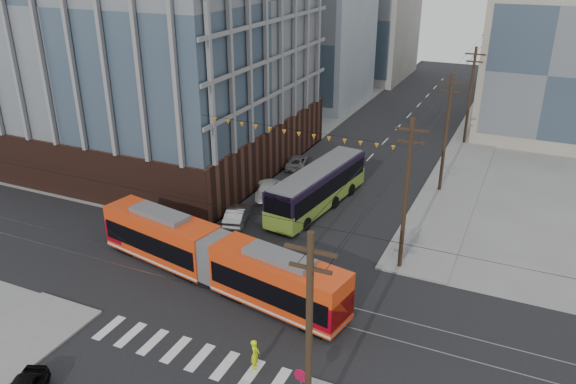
# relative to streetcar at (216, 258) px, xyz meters

# --- Properties ---
(ground) EXTENTS (160.00, 160.00, 0.00)m
(ground) POSITION_rel_streetcar_xyz_m (2.28, -4.00, -1.88)
(ground) COLOR slate
(office_building) EXTENTS (30.00, 25.00, 28.60)m
(office_building) POSITION_rel_streetcar_xyz_m (-19.72, 19.00, 12.42)
(office_building) COLOR #381E16
(office_building) RESTS_ON ground
(bg_bldg_nw_near) EXTENTS (18.00, 16.00, 18.00)m
(bg_bldg_nw_near) POSITION_rel_streetcar_xyz_m (-14.72, 48.00, 7.12)
(bg_bldg_nw_near) COLOR #8C99A5
(bg_bldg_nw_near) RESTS_ON ground
(bg_bldg_ne_near) EXTENTS (14.00, 14.00, 16.00)m
(bg_bldg_ne_near) POSITION_rel_streetcar_xyz_m (18.28, 44.00, 6.12)
(bg_bldg_ne_near) COLOR gray
(bg_bldg_ne_near) RESTS_ON ground
(bg_bldg_nw_far) EXTENTS (16.00, 18.00, 20.00)m
(bg_bldg_nw_far) POSITION_rel_streetcar_xyz_m (-11.72, 68.00, 8.12)
(bg_bldg_nw_far) COLOR gray
(bg_bldg_nw_far) RESTS_ON ground
(bg_bldg_ne_far) EXTENTS (16.00, 16.00, 14.00)m
(bg_bldg_ne_far) POSITION_rel_streetcar_xyz_m (20.28, 64.00, 5.12)
(bg_bldg_ne_far) COLOR #8C99A5
(bg_bldg_ne_far) RESTS_ON ground
(utility_pole_near) EXTENTS (0.30, 0.30, 11.00)m
(utility_pole_near) POSITION_rel_streetcar_xyz_m (10.78, -10.00, 3.62)
(utility_pole_near) COLOR black
(utility_pole_near) RESTS_ON ground
(utility_pole_far) EXTENTS (0.30, 0.30, 11.00)m
(utility_pole_far) POSITION_rel_streetcar_xyz_m (10.78, 52.00, 3.62)
(utility_pole_far) COLOR black
(utility_pole_far) RESTS_ON ground
(streetcar) EXTENTS (19.67, 6.31, 3.76)m
(streetcar) POSITION_rel_streetcar_xyz_m (0.00, 0.00, 0.00)
(streetcar) COLOR red
(streetcar) RESTS_ON ground
(city_bus) EXTENTS (4.45, 13.25, 3.68)m
(city_bus) POSITION_rel_streetcar_xyz_m (1.73, 14.04, -0.04)
(city_bus) COLOR black
(city_bus) RESTS_ON ground
(parked_car_silver) EXTENTS (2.60, 4.56, 1.42)m
(parked_car_silver) POSITION_rel_streetcar_xyz_m (-3.14, 8.42, -1.17)
(parked_car_silver) COLOR #989898
(parked_car_silver) RESTS_ON ground
(parked_car_white) EXTENTS (3.61, 5.39, 1.45)m
(parked_car_white) POSITION_rel_streetcar_xyz_m (-3.22, 14.38, -1.15)
(parked_car_white) COLOR silver
(parked_car_white) RESTS_ON ground
(parked_car_grey) EXTENTS (3.07, 4.69, 1.20)m
(parked_car_grey) POSITION_rel_streetcar_xyz_m (-3.76, 22.06, -1.28)
(parked_car_grey) COLOR #5E5E5F
(parked_car_grey) RESTS_ON ground
(pedestrian) EXTENTS (0.66, 0.79, 1.86)m
(pedestrian) POSITION_rel_streetcar_xyz_m (6.29, -6.49, -0.95)
(pedestrian) COLOR #DAFF0D
(pedestrian) RESTS_ON ground
(jersey_barrier) EXTENTS (1.33, 4.10, 0.80)m
(jersey_barrier) POSITION_rel_streetcar_xyz_m (10.58, 9.98, -1.48)
(jersey_barrier) COLOR gray
(jersey_barrier) RESTS_ON ground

